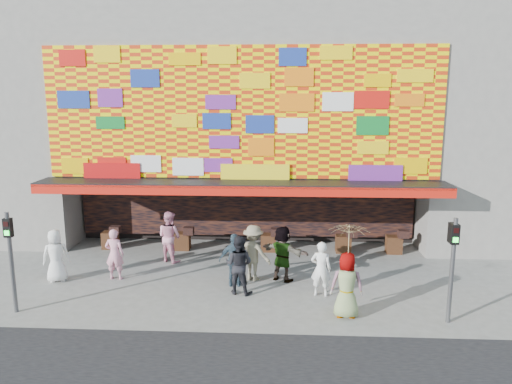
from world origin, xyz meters
TOP-DOWN VIEW (x-y plane):
  - ground at (0.00, 0.00)m, footprint 90.00×90.00m
  - shop_building at (0.00, 8.18)m, footprint 15.20×9.40m
  - signal_left at (-6.20, -1.50)m, footprint 0.22×0.20m
  - signal_right at (6.20, -1.50)m, footprint 0.22×0.20m
  - ped_a at (-6.06, 0.93)m, footprint 1.03×0.86m
  - ped_b at (-4.15, 1.24)m, footprint 0.66×0.44m
  - ped_c at (0.18, 0.26)m, footprint 1.09×0.95m
  - ped_d at (0.58, 1.44)m, footprint 1.42×1.16m
  - ped_e at (0.01, 0.84)m, footprint 1.06×0.48m
  - ped_f at (1.57, 1.41)m, footprint 1.82×1.37m
  - ped_g at (3.39, -1.30)m, footprint 0.96×0.66m
  - ped_h at (2.78, 0.19)m, footprint 0.70×0.52m
  - ped_i at (-2.69, 3.17)m, footprint 1.18×1.11m
  - parasol at (3.39, -1.30)m, footprint 1.50×1.51m

SIDE VIEW (x-z plane):
  - ground at x=0.00m, z-range 0.00..0.00m
  - ped_h at x=2.78m, z-range 0.00..1.76m
  - ped_b at x=-4.15m, z-range 0.00..1.77m
  - ped_e at x=0.01m, z-range 0.00..1.79m
  - ped_a at x=-6.06m, z-range 0.00..1.81m
  - ped_c at x=0.18m, z-range 0.00..1.90m
  - ped_g at x=3.39m, z-range 0.00..1.90m
  - ped_f at x=1.57m, z-range 0.00..1.92m
  - ped_d at x=0.58m, z-range 0.00..1.92m
  - ped_i at x=-2.69m, z-range 0.00..1.94m
  - signal_left at x=-6.20m, z-range 0.36..3.36m
  - signal_right at x=6.20m, z-range 0.36..3.36m
  - parasol at x=3.39m, z-range 1.22..3.21m
  - shop_building at x=0.00m, z-range 0.23..10.23m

